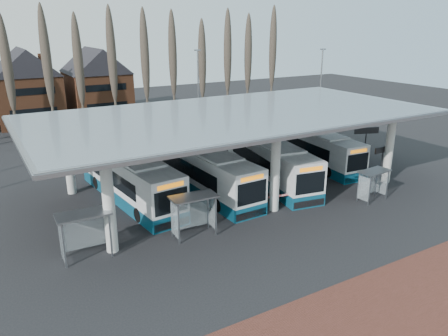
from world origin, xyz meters
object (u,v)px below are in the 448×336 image
bus_0 (129,178)px  bus_2 (270,162)px  bus_1 (204,171)px  shelter_2 (372,178)px  shelter_0 (84,225)px  bus_3 (314,148)px  shelter_1 (193,206)px

bus_0 → bus_2: 12.04m
bus_1 → shelter_2: (10.23, -8.16, 0.06)m
bus_2 → shelter_0: 17.78m
bus_0 → bus_1: (5.82, -1.40, -0.02)m
bus_3 → shelter_0: 24.58m
bus_1 → shelter_1: 7.84m
bus_0 → shelter_2: bus_0 is taller
bus_0 → shelter_2: (16.05, -9.56, 0.03)m
bus_1 → bus_2: size_ratio=0.98×
shelter_0 → shelter_2: shelter_0 is taller
shelter_0 → shelter_1: 6.66m
shelter_2 → bus_1: bearing=136.0°
bus_2 → bus_3: (6.57, 1.76, -0.12)m
bus_3 → shelter_2: (-2.39, -9.29, 0.18)m
shelter_0 → shelter_1: (6.63, -0.69, -0.03)m
shelter_2 → shelter_1: bearing=168.3°
bus_3 → shelter_1: bearing=-150.8°
bus_0 → shelter_0: 8.89m
bus_2 → shelter_1: bus_2 is taller
bus_0 → shelter_2: 18.68m
bus_1 → shelter_2: 13.08m
bus_2 → shelter_2: bearing=-51.4°
bus_3 → shelter_0: (-23.56, -6.98, 0.47)m
bus_2 → bus_1: bearing=-176.4°
bus_0 → bus_2: (11.87, -2.03, -0.02)m
bus_0 → shelter_0: bus_0 is taller
bus_2 → shelter_0: bus_2 is taller
bus_1 → shelter_0: bearing=-153.9°
bus_1 → bus_3: (12.62, 1.13, -0.12)m
bus_1 → shelter_1: bus_1 is taller
shelter_0 → bus_0: bearing=56.9°
bus_3 → bus_0: bearing=-176.0°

